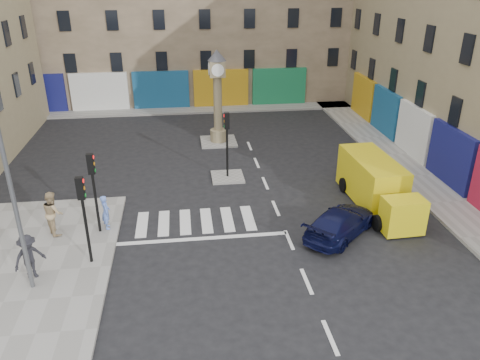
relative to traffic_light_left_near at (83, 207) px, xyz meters
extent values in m
plane|color=black|center=(8.30, -0.20, -2.62)|extent=(120.00, 120.00, 0.00)
cube|color=gray|center=(-2.70, -2.20, -2.55)|extent=(7.00, 16.00, 0.15)
cube|color=gray|center=(17.00, 9.80, -2.55)|extent=(2.60, 30.00, 0.15)
cube|color=gray|center=(4.30, 22.00, -2.55)|extent=(32.00, 2.40, 0.15)
cube|color=gray|center=(6.30, 7.80, -2.56)|extent=(1.80, 1.80, 0.12)
cube|color=gray|center=(6.30, 13.80, -2.56)|extent=(2.40, 2.40, 0.12)
cylinder|color=black|center=(0.00, 0.00, -1.07)|extent=(0.12, 0.12, 2.80)
cube|color=black|center=(0.00, 0.00, 0.78)|extent=(0.28, 0.22, 0.90)
cylinder|color=black|center=(0.00, 2.40, -1.07)|extent=(0.12, 0.12, 2.80)
cube|color=black|center=(0.00, 2.40, 0.78)|extent=(0.28, 0.22, 0.90)
cylinder|color=black|center=(6.30, 7.80, -1.10)|extent=(0.12, 0.12, 2.80)
cube|color=black|center=(6.30, 7.80, 0.75)|extent=(0.28, 0.22, 0.90)
cylinder|color=#595B60|center=(-1.90, -1.40, 1.53)|extent=(0.16, 0.16, 8.00)
cylinder|color=#887B59|center=(6.30, 13.80, -2.10)|extent=(1.10, 1.10, 0.80)
cylinder|color=#887B59|center=(6.30, 13.80, 0.10)|extent=(0.56, 0.56, 3.60)
cube|color=#887B59|center=(6.30, 13.80, 2.40)|extent=(1.00, 1.00, 1.00)
cylinder|color=white|center=(6.30, 13.28, 2.40)|extent=(0.80, 0.06, 0.80)
cone|color=#333338|center=(6.30, 13.80, 3.25)|extent=(1.20, 1.20, 0.70)
imported|color=black|center=(10.64, 0.96, -1.99)|extent=(4.37, 4.26, 1.26)
cube|color=yellow|center=(13.26, 4.18, -1.44)|extent=(2.08, 4.62, 2.18)
cube|color=yellow|center=(13.40, 0.77, -1.72)|extent=(1.84, 1.21, 1.61)
cube|color=black|center=(13.40, 0.73, -1.34)|extent=(1.64, 0.92, 0.66)
cylinder|color=black|center=(12.44, 1.11, -2.24)|extent=(0.27, 0.77, 0.76)
cylinder|color=black|center=(14.33, 1.19, -2.24)|extent=(0.27, 0.77, 0.76)
cylinder|color=black|center=(12.26, 5.27, -2.24)|extent=(0.27, 0.77, 0.76)
cylinder|color=black|center=(14.15, 5.35, -2.24)|extent=(0.27, 0.77, 0.76)
imported|color=#6386E4|center=(0.30, 2.66, -1.67)|extent=(0.50, 0.66, 1.61)
imported|color=tan|center=(-1.91, 2.50, -1.47)|extent=(1.14, 1.22, 2.00)
imported|color=black|center=(-2.03, -0.83, -1.55)|extent=(1.35, 1.30, 1.84)
camera|label=1|loc=(3.92, -16.39, 8.28)|focal=35.00mm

